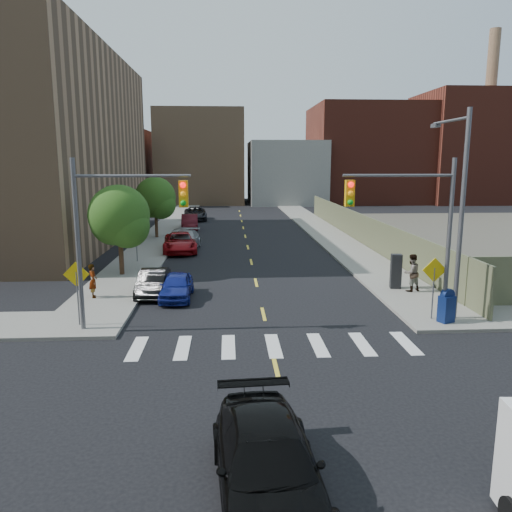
{
  "coord_description": "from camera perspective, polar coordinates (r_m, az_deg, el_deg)",
  "views": [
    {
      "loc": [
        -1.55,
        -13.78,
        6.86
      ],
      "look_at": [
        -0.13,
        11.69,
        2.0
      ],
      "focal_mm": 35.0,
      "sensor_mm": 36.0,
      "label": 1
    }
  ],
  "objects": [
    {
      "name": "bg_bldg_center",
      "position": [
        84.34,
        3.36,
        9.5
      ],
      "size": [
        12.0,
        16.0,
        10.0
      ],
      "primitive_type": "cube",
      "color": "gray",
      "rests_on": "ground"
    },
    {
      "name": "parked_car_blue",
      "position": [
        25.53,
        -9.06,
        -3.42
      ],
      "size": [
        1.58,
        3.84,
        1.3
      ],
      "primitive_type": "imported",
      "rotation": [
        0.0,
        0.0,
        -0.01
      ],
      "color": "navy",
      "rests_on": "ground"
    },
    {
      "name": "bg_bldg_west",
      "position": [
        86.24,
        -17.16,
        9.74
      ],
      "size": [
        14.0,
        18.0,
        12.0
      ],
      "primitive_type": "cube",
      "color": "#592319",
      "rests_on": "ground"
    },
    {
      "name": "fence_north",
      "position": [
        43.6,
        11.68,
        3.17
      ],
      "size": [
        0.12,
        44.0,
        2.5
      ],
      "primitive_type": "cube",
      "color": "#5E6446",
      "rests_on": "ground"
    },
    {
      "name": "parked_car_maroon",
      "position": [
        51.34,
        -7.59,
        3.87
      ],
      "size": [
        1.96,
        4.78,
        1.54
      ],
      "primitive_type": "imported",
      "rotation": [
        0.0,
        0.0,
        0.07
      ],
      "color": "#3E0C12",
      "rests_on": "ground"
    },
    {
      "name": "tree_west_far",
      "position": [
        45.41,
        -11.42,
        6.3
      ],
      "size": [
        3.66,
        3.64,
        5.52
      ],
      "color": "#332114",
      "rests_on": "ground"
    },
    {
      "name": "bg_bldg_fareast",
      "position": [
        92.67,
        22.54,
        11.3
      ],
      "size": [
        14.0,
        16.0,
        18.0
      ],
      "primitive_type": "cube",
      "color": "#592319",
      "rests_on": "ground"
    },
    {
      "name": "payphone",
      "position": [
        27.67,
        15.7,
        -1.69
      ],
      "size": [
        0.6,
        0.52,
        1.85
      ],
      "primitive_type": "cube",
      "rotation": [
        0.0,
        0.0,
        -0.13
      ],
      "color": "black",
      "rests_on": "sidewalk_ne"
    },
    {
      "name": "signal_nw",
      "position": [
        20.4,
        -15.75,
        3.82
      ],
      "size": [
        4.59,
        0.3,
        7.0
      ],
      "color": "#59595E",
      "rests_on": "ground"
    },
    {
      "name": "pedestrian_east",
      "position": [
        27.24,
        17.34,
        -1.84
      ],
      "size": [
        1.15,
        1.03,
        1.97
      ],
      "primitive_type": "imported",
      "rotation": [
        0.0,
        0.0,
        3.49
      ],
      "color": "gray",
      "rests_on": "sidewalk_ne"
    },
    {
      "name": "sidewalk_ne",
      "position": [
        56.47,
        6.33,
        3.81
      ],
      "size": [
        3.5,
        73.0,
        0.15
      ],
      "primitive_type": "cube",
      "color": "gray",
      "rests_on": "ground"
    },
    {
      "name": "smokestack",
      "position": [
        94.69,
        25.01,
        14.13
      ],
      "size": [
        1.8,
        1.8,
        28.0
      ],
      "primitive_type": "cylinder",
      "color": "#8C6B4C",
      "rests_on": "ground"
    },
    {
      "name": "warn_sign_nw",
      "position": [
        21.77,
        -19.8,
        -2.78
      ],
      "size": [
        1.06,
        0.06,
        2.83
      ],
      "color": "#59595E",
      "rests_on": "ground"
    },
    {
      "name": "sidewalk_nw",
      "position": [
        56.04,
        -9.54,
        3.68
      ],
      "size": [
        3.5,
        73.0,
        0.15
      ],
      "primitive_type": "cube",
      "color": "gray",
      "rests_on": "ground"
    },
    {
      "name": "parked_car_white",
      "position": [
        40.98,
        -8.69,
        2.11
      ],
      "size": [
        1.98,
        4.56,
        1.53
      ],
      "primitive_type": "imported",
      "rotation": [
        0.0,
        0.0,
        -0.04
      ],
      "color": "#B6B6B6",
      "rests_on": "ground"
    },
    {
      "name": "tree_west_near",
      "position": [
        30.7,
        -15.34,
        4.08
      ],
      "size": [
        3.66,
        3.64,
        5.52
      ],
      "color": "#332114",
      "rests_on": "ground"
    },
    {
      "name": "parked_car_grey",
      "position": [
        59.54,
        -6.96,
        4.83
      ],
      "size": [
        3.04,
        5.77,
        1.55
      ],
      "primitive_type": "imported",
      "rotation": [
        0.0,
        0.0,
        0.09
      ],
      "color": "black",
      "rests_on": "ground"
    },
    {
      "name": "bg_bldg_east",
      "position": [
        88.96,
        12.41,
        11.27
      ],
      "size": [
        18.0,
        18.0,
        16.0
      ],
      "primitive_type": "cube",
      "color": "#592319",
      "rests_on": "ground"
    },
    {
      "name": "streetlight_ne",
      "position": [
        22.92,
        22.12,
        5.9
      ],
      "size": [
        0.25,
        3.7,
        9.0
      ],
      "color": "#59595E",
      "rests_on": "ground"
    },
    {
      "name": "signal_ne",
      "position": [
        21.3,
        17.6,
        4.0
      ],
      "size": [
        4.59,
        0.3,
        7.0
      ],
      "color": "#59595E",
      "rests_on": "ground"
    },
    {
      "name": "parked_car_black",
      "position": [
        26.52,
        -11.67,
        -2.98
      ],
      "size": [
        1.41,
        3.96,
        1.3
      ],
      "primitive_type": "imported",
      "rotation": [
        0.0,
        0.0,
        -0.01
      ],
      "color": "black",
      "rests_on": "ground"
    },
    {
      "name": "warn_sign_ne",
      "position": [
        22.62,
        19.68,
        -2.28
      ],
      "size": [
        1.06,
        0.06,
        2.83
      ],
      "color": "#59595E",
      "rests_on": "ground"
    },
    {
      "name": "bg_bldg_midwest",
      "position": [
        85.9,
        -6.28,
        11.14
      ],
      "size": [
        14.0,
        16.0,
        15.0
      ],
      "primitive_type": "cube",
      "color": "#8C6B4C",
      "rests_on": "ground"
    },
    {
      "name": "parked_car_silver",
      "position": [
        39.42,
        -8.08,
        1.76
      ],
      "size": [
        2.38,
        5.28,
        1.5
      ],
      "primitive_type": "imported",
      "rotation": [
        0.0,
        0.0,
        -0.05
      ],
      "color": "#999CA0",
      "rests_on": "ground"
    },
    {
      "name": "black_sedan",
      "position": [
        11.04,
        1.32,
        -22.73
      ],
      "size": [
        2.49,
        5.39,
        1.52
      ],
      "primitive_type": "imported",
      "rotation": [
        0.0,
        0.0,
        0.07
      ],
      "color": "black",
      "rests_on": "ground"
    },
    {
      "name": "warn_sign_midwest",
      "position": [
        34.7,
        -13.54,
        2.42
      ],
      "size": [
        1.06,
        0.06,
        2.83
      ],
      "color": "#59595E",
      "rests_on": "ground"
    },
    {
      "name": "pedestrian_west",
      "position": [
        26.15,
        -18.13,
        -2.71
      ],
      "size": [
        0.58,
        0.72,
        1.7
      ],
      "primitive_type": "imported",
      "rotation": [
        0.0,
        0.0,
        1.89
      ],
      "color": "gray",
      "rests_on": "sidewalk_nw"
    },
    {
      "name": "ground",
      "position": [
        15.47,
        3.01,
        -15.55
      ],
      "size": [
        160.0,
        160.0,
        0.0
      ],
      "primitive_type": "plane",
      "color": "black",
      "rests_on": "ground"
    },
    {
      "name": "parked_car_red",
      "position": [
        38.58,
        -8.65,
        1.55
      ],
      "size": [
        2.93,
        5.61,
        1.51
      ],
      "primitive_type": "imported",
      "rotation": [
        0.0,
        0.0,
        0.08
      ],
      "color": "maroon",
      "rests_on": "ground"
    },
    {
      "name": "mailbox",
      "position": [
        22.61,
        20.95,
        -5.33
      ],
      "size": [
        0.73,
        0.66,
        1.46
      ],
      "rotation": [
        0.0,
        0.0,
        0.42
      ],
      "color": "#0D1D50",
      "rests_on": "sidewalk_ne"
    }
  ]
}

